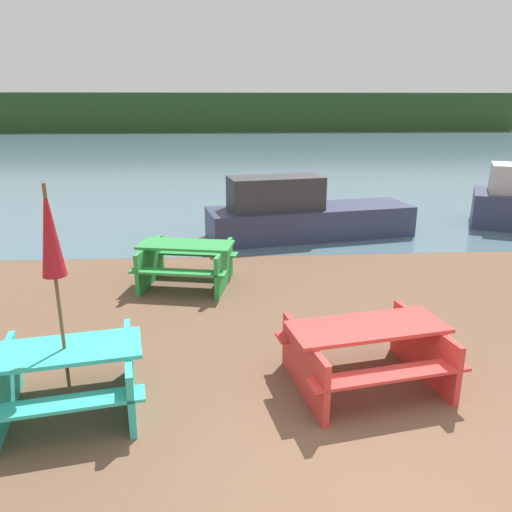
% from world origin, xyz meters
% --- Properties ---
extents(ground_plane, '(60.00, 60.00, 0.00)m').
position_xyz_m(ground_plane, '(0.00, 0.00, 0.00)').
color(ground_plane, brown).
extents(water, '(60.00, 50.00, 0.00)m').
position_xyz_m(water, '(0.00, 31.76, -0.00)').
color(water, slate).
rests_on(water, ground_plane).
extents(far_treeline, '(80.00, 1.60, 4.00)m').
position_xyz_m(far_treeline, '(0.00, 51.76, 2.00)').
color(far_treeline, '#284723').
rests_on(far_treeline, water).
extents(picnic_table_teal, '(1.79, 1.65, 0.73)m').
position_xyz_m(picnic_table_teal, '(-3.10, 1.34, 0.44)').
color(picnic_table_teal, '#33B7A8').
rests_on(picnic_table_teal, ground_plane).
extents(picnic_table_red, '(2.02, 1.69, 0.75)m').
position_xyz_m(picnic_table_red, '(0.19, 1.65, 0.46)').
color(picnic_table_red, red).
rests_on(picnic_table_red, ground_plane).
extents(picnic_table_green, '(1.88, 1.67, 0.78)m').
position_xyz_m(picnic_table_green, '(-2.11, 5.11, 0.46)').
color(picnic_table_green, green).
rests_on(picnic_table_green, ground_plane).
extents(umbrella_crimson, '(0.24, 0.24, 2.45)m').
position_xyz_m(umbrella_crimson, '(-3.10, 1.34, 1.95)').
color(umbrella_crimson, brown).
rests_on(umbrella_crimson, ground_plane).
extents(boat, '(5.15, 2.32, 1.50)m').
position_xyz_m(boat, '(0.46, 8.30, 0.55)').
color(boat, '#333856').
rests_on(boat, water).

